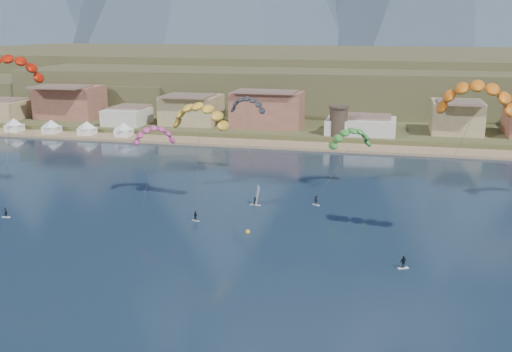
# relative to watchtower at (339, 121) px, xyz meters

# --- Properties ---
(ground) EXTENTS (2400.00, 2400.00, 0.00)m
(ground) POSITION_rel_watchtower_xyz_m (-5.00, -114.00, -6.37)
(ground) COLOR black
(ground) RESTS_ON ground
(beach) EXTENTS (2200.00, 12.00, 0.90)m
(beach) POSITION_rel_watchtower_xyz_m (-5.00, -8.00, -6.12)
(beach) COLOR #A1825C
(beach) RESTS_ON ground
(land) EXTENTS (2200.00, 900.00, 4.00)m
(land) POSITION_rel_watchtower_xyz_m (-5.00, 446.00, -6.37)
(land) COLOR brown
(land) RESTS_ON ground
(foothills) EXTENTS (940.00, 210.00, 18.00)m
(foothills) POSITION_rel_watchtower_xyz_m (17.39, 118.47, 2.71)
(foothills) COLOR brown
(foothills) RESTS_ON ground
(town) EXTENTS (400.00, 24.00, 12.00)m
(town) POSITION_rel_watchtower_xyz_m (-45.00, 8.00, 1.63)
(town) COLOR silver
(town) RESTS_ON ground
(watchtower) EXTENTS (5.82, 5.82, 8.60)m
(watchtower) POSITION_rel_watchtower_xyz_m (0.00, 0.00, 0.00)
(watchtower) COLOR #47382D
(watchtower) RESTS_ON ground
(beach_tents) EXTENTS (43.40, 6.40, 5.00)m
(beach_tents) POSITION_rel_watchtower_xyz_m (-81.25, -8.00, -2.66)
(beach_tents) COLOR white
(beach_tents) RESTS_ON ground
(kitesurfer_red) EXTENTS (13.00, 16.69, 29.26)m
(kitesurfer_red) POSITION_rel_watchtower_xyz_m (-54.43, -71.16, 19.33)
(kitesurfer_red) COLOR silver
(kitesurfer_red) RESTS_ON ground
(kitesurfer_yellow) EXTENTS (11.55, 12.06, 20.69)m
(kitesurfer_yellow) POSITION_rel_watchtower_xyz_m (-18.77, -67.84, 11.24)
(kitesurfer_yellow) COLOR silver
(kitesurfer_yellow) RESTS_ON ground
(kitesurfer_orange) EXTENTS (15.32, 12.27, 27.17)m
(kitesurfer_orange) POSITION_rel_watchtower_xyz_m (26.42, -81.20, 17.28)
(kitesurfer_orange) COLOR silver
(kitesurfer_orange) RESTS_ON ground
(kitesurfer_green) EXTENTS (10.75, 19.25, 17.13)m
(kitesurfer_green) POSITION_rel_watchtower_xyz_m (6.97, -48.30, 4.59)
(kitesurfer_green) COLOR silver
(kitesurfer_green) RESTS_ON ground
(distant_kite_pink) EXTENTS (8.88, 7.48, 15.94)m
(distant_kite_pink) POSITION_rel_watchtower_xyz_m (-29.45, -63.87, 6.50)
(distant_kite_pink) COLOR #262626
(distant_kite_pink) RESTS_ON ground
(distant_kite_dark) EXTENTS (8.63, 5.99, 19.09)m
(distant_kite_dark) POSITION_rel_watchtower_xyz_m (-16.34, -41.93, 9.94)
(distant_kite_dark) COLOR #262626
(distant_kite_dark) RESTS_ON ground
(windsurfer) EXTENTS (2.14, 2.35, 3.66)m
(windsurfer) POSITION_rel_watchtower_xyz_m (-8.96, -65.29, -5.21)
(windsurfer) COLOR silver
(windsurfer) RESTS_ON ground
(buoy) EXTENTS (0.78, 0.78, 0.78)m
(buoy) POSITION_rel_watchtower_xyz_m (-6.72, -80.45, -6.24)
(buoy) COLOR #F6AA19
(buoy) RESTS_ON ground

